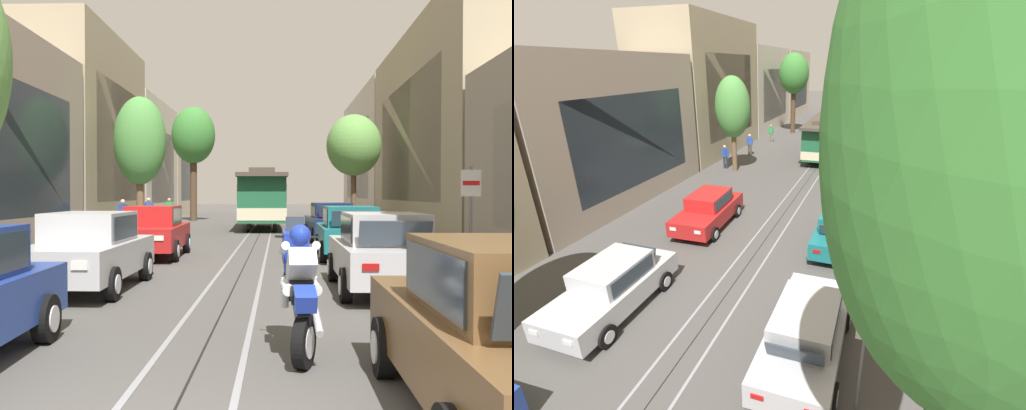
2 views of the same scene
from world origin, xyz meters
The scene contains 18 objects.
ground_plane centered at (0.00, 24.33, 0.00)m, with size 160.00×160.00×0.00m, color #4C4947.
trolley_track_rails centered at (0.00, 28.41, 0.00)m, with size 1.14×68.81×0.01m.
building_facade_left centered at (-10.29, 27.82, 4.51)m, with size 5.89×60.51×10.38m.
building_facade_right centered at (10.29, 32.72, 4.78)m, with size 5.86×60.51×10.53m.
parked_car_silver_second_left centered at (-2.96, 8.32, 0.80)m, with size 2.02×4.37×1.58m.
parked_car_red_mid_left centered at (-2.96, 14.59, 0.80)m, with size 2.08×4.40×1.58m.
parked_car_silver_second_right centered at (3.03, 8.25, 0.80)m, with size 2.01×4.36×1.58m.
parked_car_teal_mid_right centered at (3.09, 14.48, 0.80)m, with size 2.03×4.37×1.58m.
parked_car_navy_fourth_right centered at (3.10, 21.17, 0.80)m, with size 2.13×4.42×1.58m.
street_tree_kerb_left_second centered at (-5.40, 23.29, 4.33)m, with size 2.39×2.16×6.38m.
street_tree_kerb_left_mid centered at (-5.19, 38.93, 6.03)m, with size 3.13×3.04×8.17m.
street_tree_kerb_right_second centered at (5.06, 29.54, 4.61)m, with size 3.00×3.27×6.34m.
cable_car_trolley centered at (0.00, 29.09, 1.66)m, with size 2.80×9.17×3.28m.
motorcycle_with_rider centered at (1.19, 3.39, 0.88)m, with size 0.55×1.89×1.67m.
pedestrian_on_left_pavement centered at (-6.02, 27.89, 0.99)m, with size 0.55×0.33×1.75m.
pedestrian_on_right_pavement centered at (-6.29, 23.65, 0.96)m, with size 0.55×0.36×1.70m.
pedestrian_crossing_far centered at (-5.91, 33.27, 0.96)m, with size 0.55×0.26×1.69m.
street_sign_post centered at (4.41, 7.13, 1.54)m, with size 0.36×0.07×2.46m.
Camera 1 is at (0.95, -3.84, 1.97)m, focal length 42.13 mm.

